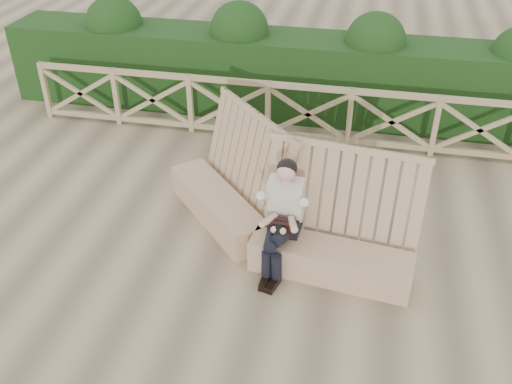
# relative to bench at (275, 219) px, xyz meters

# --- Properties ---
(ground) EXTENTS (60.00, 60.00, 0.00)m
(ground) POSITION_rel_bench_xyz_m (0.05, -0.57, -0.39)
(ground) COLOR brown
(ground) RESTS_ON ground
(bench) EXTENTS (3.63, 2.33, 1.57)m
(bench) POSITION_rel_bench_xyz_m (0.00, 0.00, 0.00)
(bench) COLOR #947254
(bench) RESTS_ON ground
(woman) EXTENTS (0.45, 0.95, 1.49)m
(woman) POSITION_rel_bench_xyz_m (0.17, -0.40, 0.39)
(woman) COLOR black
(woman) RESTS_ON ground
(guardrail) EXTENTS (10.10, 0.09, 1.10)m
(guardrail) POSITION_rel_bench_xyz_m (0.05, 2.93, 0.16)
(guardrail) COLOR #978358
(guardrail) RESTS_ON ground
(hedge) EXTENTS (12.00, 1.20, 1.50)m
(hedge) POSITION_rel_bench_xyz_m (0.05, 4.13, 0.36)
(hedge) COLOR black
(hedge) RESTS_ON ground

